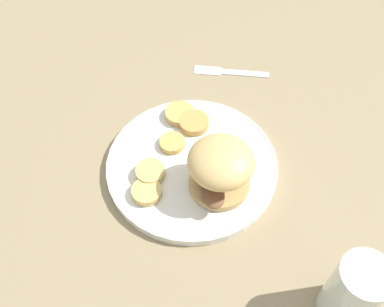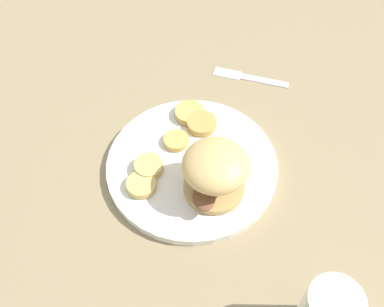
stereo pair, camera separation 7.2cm
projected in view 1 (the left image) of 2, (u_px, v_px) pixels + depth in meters
name	position (u px, v px, depth m)	size (l,w,h in m)	color
ground_plane	(192.00, 168.00, 0.76)	(4.00, 4.00, 0.00)	#937F5B
dinner_plate	(192.00, 165.00, 0.75)	(0.29, 0.29, 0.02)	white
sandwich	(220.00, 168.00, 0.68)	(0.12, 0.10, 0.09)	tan
potato_round_0	(180.00, 114.00, 0.80)	(0.05, 0.05, 0.01)	tan
potato_round_1	(172.00, 143.00, 0.76)	(0.04, 0.04, 0.01)	tan
potato_round_2	(194.00, 123.00, 0.79)	(0.05, 0.05, 0.01)	tan
potato_round_3	(150.00, 172.00, 0.72)	(0.05, 0.05, 0.01)	#DBB766
potato_round_4	(147.00, 192.00, 0.70)	(0.05, 0.05, 0.01)	#DBB766
fork	(230.00, 72.00, 0.90)	(0.03, 0.15, 0.00)	silver
drinking_glass	(353.00, 292.00, 0.57)	(0.07, 0.07, 0.12)	silver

